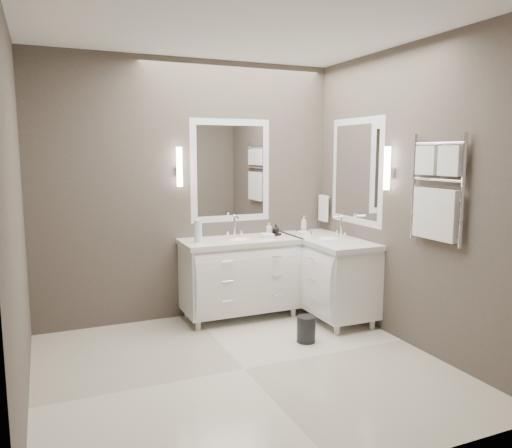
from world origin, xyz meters
name	(u,v)px	position (x,y,z in m)	size (l,w,h in m)	color
floor	(244,370)	(0.00, 0.00, -0.01)	(3.20, 3.00, 0.01)	silver
ceiling	(243,21)	(0.00, 0.00, 2.71)	(3.20, 3.00, 0.01)	white
wall_back	(190,190)	(0.00, 1.50, 1.35)	(3.20, 0.01, 2.70)	#4B433C
wall_front	(355,232)	(0.00, -1.50, 1.35)	(3.20, 0.01, 2.70)	#4B433C
wall_left	(14,214)	(-1.60, 0.00, 1.35)	(0.01, 3.00, 2.70)	#4B433C
wall_right	(409,197)	(1.60, 0.00, 1.35)	(0.01, 3.00, 2.70)	#4B433C
vanity_back	(240,273)	(0.45, 1.23, 0.49)	(1.24, 0.59, 0.97)	white
vanity_right	(328,272)	(1.33, 0.90, 0.49)	(0.59, 1.24, 0.97)	white
mirror_back	(231,171)	(0.45, 1.49, 1.55)	(0.90, 0.02, 1.10)	white
mirror_right	(356,171)	(1.59, 0.80, 1.55)	(0.02, 0.90, 1.10)	white
sconce_back	(179,168)	(-0.13, 1.43, 1.59)	(0.06, 0.06, 0.40)	white
sconce_right	(387,169)	(1.53, 0.22, 1.59)	(0.06, 0.06, 0.40)	white
towel_bar_corner	(323,208)	(1.54, 1.36, 1.12)	(0.03, 0.22, 0.30)	white
towel_ladder	(436,196)	(1.55, -0.40, 1.39)	(0.06, 0.58, 0.90)	white
waste_bin	(306,329)	(0.75, 0.32, 0.12)	(0.17, 0.17, 0.24)	black
amenity_tray_back	(272,234)	(0.84, 1.27, 0.86)	(0.16, 0.12, 0.02)	black
amenity_tray_right	(304,232)	(1.25, 1.29, 0.86)	(0.12, 0.17, 0.02)	black
water_bottle	(198,231)	(-0.01, 1.20, 0.96)	(0.08, 0.08, 0.23)	silver
soap_bottle_a	(269,228)	(0.81, 1.29, 0.93)	(0.05, 0.05, 0.12)	white
soap_bottle_b	(276,229)	(0.87, 1.24, 0.93)	(0.08, 0.08, 0.10)	black
soap_bottle_c	(304,223)	(1.25, 1.29, 0.96)	(0.06, 0.07, 0.17)	white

